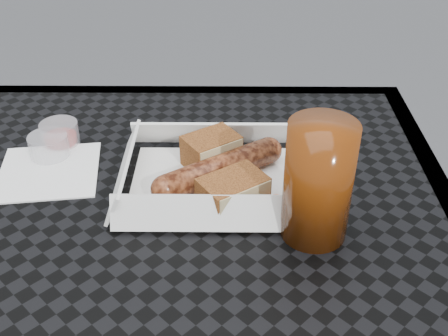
{
  "coord_description": "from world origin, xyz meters",
  "views": [
    {
      "loc": [
        0.13,
        -0.41,
        1.14
      ],
      "look_at": [
        0.13,
        0.12,
        0.78
      ],
      "focal_mm": 45.0,
      "sensor_mm": 36.0,
      "label": 1
    }
  ],
  "objects_px": {
    "patio_table": "(106,312)",
    "drink_glass": "(318,182)",
    "food_tray": "(224,183)",
    "bratwurst": "(219,169)"
  },
  "relations": [
    {
      "from": "drink_glass",
      "to": "bratwurst",
      "type": "bearing_deg",
      "value": 138.58
    },
    {
      "from": "patio_table",
      "to": "bratwurst",
      "type": "xyz_separation_m",
      "value": [
        0.12,
        0.14,
        0.1
      ]
    },
    {
      "from": "bratwurst",
      "to": "drink_glass",
      "type": "xyz_separation_m",
      "value": [
        0.1,
        -0.09,
        0.05
      ]
    },
    {
      "from": "patio_table",
      "to": "drink_glass",
      "type": "xyz_separation_m",
      "value": [
        0.22,
        0.05,
        0.14
      ]
    },
    {
      "from": "patio_table",
      "to": "bratwurst",
      "type": "bearing_deg",
      "value": 48.01
    },
    {
      "from": "food_tray",
      "to": "bratwurst",
      "type": "distance_m",
      "value": 0.02
    },
    {
      "from": "patio_table",
      "to": "drink_glass",
      "type": "relative_size",
      "value": 6.07
    },
    {
      "from": "patio_table",
      "to": "bratwurst",
      "type": "height_order",
      "value": "bratwurst"
    },
    {
      "from": "food_tray",
      "to": "drink_glass",
      "type": "bearing_deg",
      "value": -42.4
    },
    {
      "from": "food_tray",
      "to": "drink_glass",
      "type": "xyz_separation_m",
      "value": [
        0.1,
        -0.09,
        0.06
      ]
    }
  ]
}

